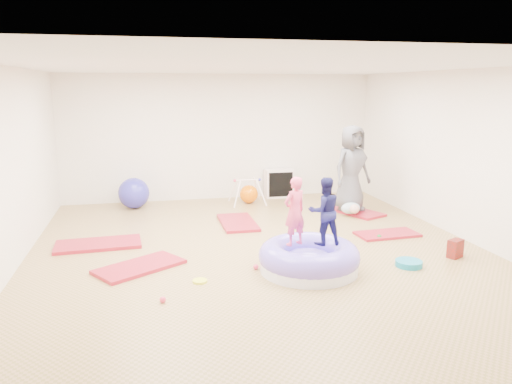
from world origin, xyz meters
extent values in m
cube|color=tan|center=(0.00, 0.00, 0.00)|extent=(7.00, 8.00, 0.01)
cube|color=silver|center=(0.00, 0.00, 2.80)|extent=(7.00, 8.00, 0.01)
cube|color=silver|center=(0.00, 4.00, 1.40)|extent=(7.00, 0.01, 2.80)
cube|color=silver|center=(0.00, -4.00, 1.40)|extent=(7.00, 0.01, 2.80)
cube|color=silver|center=(-3.50, 0.00, 1.40)|extent=(0.01, 8.00, 2.80)
cube|color=silver|center=(3.50, 0.00, 1.40)|extent=(0.01, 8.00, 2.80)
cube|color=#A61C21|center=(-1.82, -0.29, 0.03)|extent=(1.35, 1.17, 0.05)
cube|color=#A61C21|center=(-2.47, 0.91, 0.03)|extent=(1.37, 0.74, 0.06)
cube|color=#A61C21|center=(-0.03, 1.72, 0.03)|extent=(0.63, 1.25, 0.05)
cube|color=#A61C21|center=(2.35, 0.43, 0.02)|extent=(1.09, 0.59, 0.04)
cube|color=#A61C21|center=(2.46, 2.02, 0.02)|extent=(0.99, 1.28, 0.05)
cylinder|color=white|center=(0.49, -0.89, 0.08)|extent=(1.36, 1.36, 0.15)
torus|color=#715CE6|center=(0.49, -0.89, 0.22)|extent=(1.40, 1.40, 0.37)
ellipsoid|color=#715CE6|center=(0.49, -0.89, 0.13)|extent=(0.75, 0.75, 0.34)
imported|color=#FD4B75|center=(0.30, -0.78, 0.89)|extent=(0.41, 0.35, 0.96)
imported|color=#18184E|center=(0.71, -0.84, 0.88)|extent=(0.47, 0.37, 0.95)
imported|color=#535259|center=(2.37, 2.10, 0.91)|extent=(0.97, 0.79, 1.73)
ellipsoid|color=#A5BFCE|center=(2.26, 1.80, 0.16)|extent=(0.39, 0.25, 0.22)
sphere|color=beige|center=(2.26, 1.62, 0.19)|extent=(0.18, 0.18, 0.18)
sphere|color=#F5395E|center=(-1.54, -1.52, 0.04)|extent=(0.08, 0.08, 0.08)
sphere|color=#F5395E|center=(-0.22, -0.68, 0.04)|extent=(0.08, 0.08, 0.08)
sphere|color=#F5395E|center=(0.92, -0.11, 0.04)|extent=(0.08, 0.08, 0.08)
sphere|color=#F5395E|center=(2.40, 1.87, 0.04)|extent=(0.08, 0.08, 0.08)
sphere|color=#168426|center=(2.12, 0.27, 0.04)|extent=(0.08, 0.08, 0.08)
sphere|color=#F4FF30|center=(1.12, 0.30, 0.04)|extent=(0.08, 0.08, 0.08)
sphere|color=#2F2DAC|center=(-1.94, 3.42, 0.32)|extent=(0.65, 0.65, 0.65)
sphere|color=#F87000|center=(0.52, 3.36, 0.20)|extent=(0.40, 0.40, 0.40)
cylinder|color=white|center=(0.19, 2.96, 0.30)|extent=(0.21, 0.22, 0.56)
cylinder|color=white|center=(0.19, 3.44, 0.30)|extent=(0.21, 0.22, 0.56)
cylinder|color=white|center=(0.72, 2.96, 0.30)|extent=(0.21, 0.22, 0.56)
cylinder|color=white|center=(0.72, 3.44, 0.30)|extent=(0.21, 0.22, 0.56)
cylinder|color=white|center=(0.45, 3.20, 0.55)|extent=(0.55, 0.03, 0.03)
sphere|color=#F5395E|center=(0.18, 3.20, 0.55)|extent=(0.07, 0.07, 0.07)
sphere|color=#2F2DAC|center=(0.73, 3.20, 0.55)|extent=(0.07, 0.07, 0.07)
cube|color=white|center=(1.33, 3.80, 0.33)|extent=(0.65, 0.32, 0.65)
cube|color=black|center=(1.33, 3.65, 0.33)|extent=(0.56, 0.02, 0.56)
cube|color=white|center=(1.33, 3.75, 0.33)|extent=(0.02, 0.22, 0.57)
cube|color=white|center=(1.33, 3.75, 0.33)|extent=(0.57, 0.22, 0.02)
cylinder|color=#1180A5|center=(1.94, -1.03, 0.04)|extent=(0.38, 0.38, 0.08)
cube|color=#A80F05|center=(2.81, -0.84, 0.14)|extent=(0.28, 0.24, 0.28)
cylinder|color=#F4FF30|center=(-1.04, -0.98, 0.01)|extent=(0.19, 0.19, 0.03)
camera|label=1|loc=(-1.66, -7.15, 2.51)|focal=35.00mm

